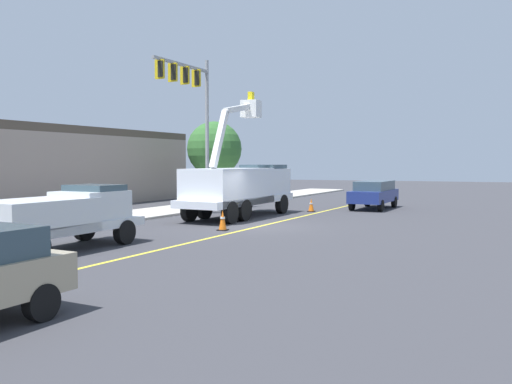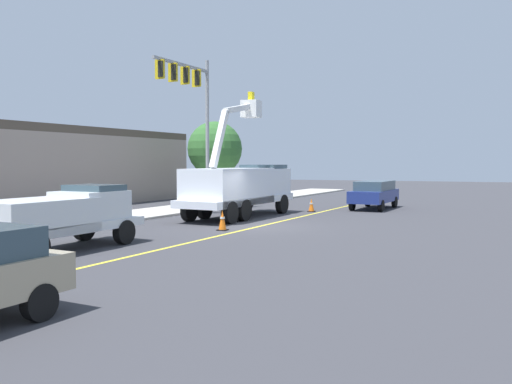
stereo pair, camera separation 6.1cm
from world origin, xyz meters
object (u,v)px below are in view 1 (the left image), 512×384
at_px(traffic_cone_leading, 21,259).
at_px(traffic_cone_mid_front, 223,220).
at_px(passing_minivan, 374,193).
at_px(traffic_cone_mid_rear, 311,205).
at_px(utility_bucket_truck, 240,186).
at_px(traffic_signal_mast, 192,99).
at_px(service_pickup_truck, 62,216).

xyz_separation_m(traffic_cone_leading, traffic_cone_mid_front, (9.69, -1.24, 0.04)).
xyz_separation_m(passing_minivan, traffic_cone_mid_rear, (-3.17, 3.09, -0.60)).
bearing_deg(traffic_cone_leading, utility_bucket_truck, 0.56).
distance_m(traffic_cone_mid_rear, traffic_signal_mast, 9.15).
distance_m(service_pickup_truck, traffic_cone_mid_front, 6.97).
height_order(traffic_cone_leading, traffic_cone_mid_rear, traffic_cone_leading).
relative_size(traffic_cone_leading, traffic_cone_mid_front, 0.91).
xyz_separation_m(utility_bucket_truck, traffic_cone_mid_rear, (4.09, -2.70, -1.23)).
distance_m(traffic_cone_leading, traffic_signal_mast, 18.57).
distance_m(service_pickup_truck, passing_minivan, 20.26).
bearing_deg(traffic_cone_mid_front, passing_minivan, -19.25).
height_order(service_pickup_truck, traffic_cone_leading, service_pickup_truck).
height_order(passing_minivan, traffic_cone_mid_front, passing_minivan).
distance_m(service_pickup_truck, traffic_cone_mid_rear, 16.31).
distance_m(traffic_cone_leading, traffic_cone_mid_front, 9.77).
relative_size(passing_minivan, traffic_cone_mid_front, 5.91).
bearing_deg(traffic_cone_mid_rear, passing_minivan, -44.24).
height_order(utility_bucket_truck, traffic_signal_mast, traffic_signal_mast).
bearing_deg(service_pickup_truck, traffic_cone_mid_front, -23.98).
height_order(utility_bucket_truck, traffic_cone_leading, utility_bucket_truck).
xyz_separation_m(passing_minivan, traffic_cone_mid_front, (-12.59, 4.40, -0.56)).
bearing_deg(utility_bucket_truck, traffic_cone_mid_front, -165.38).
distance_m(passing_minivan, traffic_signal_mast, 12.23).
height_order(traffic_cone_mid_rear, traffic_signal_mast, traffic_signal_mast).
relative_size(passing_minivan, traffic_cone_leading, 6.51).
xyz_separation_m(utility_bucket_truck, service_pickup_truck, (-11.67, 1.43, -0.48)).
height_order(traffic_cone_mid_front, traffic_cone_mid_rear, traffic_cone_mid_front).
relative_size(traffic_cone_mid_front, traffic_cone_mid_rear, 1.12).
bearing_deg(traffic_cone_mid_front, traffic_cone_mid_rear, -7.92).
bearing_deg(traffic_cone_mid_front, traffic_cone_leading, 172.69).
bearing_deg(traffic_cone_mid_front, traffic_signal_mast, 35.31).
distance_m(passing_minivan, traffic_cone_mid_rear, 4.46).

